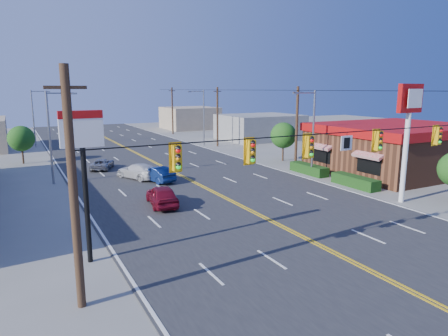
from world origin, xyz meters
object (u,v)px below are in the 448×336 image
kfc_pylon (408,119)px  pizza_hut_sign (83,155)px  car_white (138,172)px  kfc (395,148)px  signal_span (326,156)px  car_magenta (162,196)px  car_blue (156,175)px  car_silver (102,164)px

kfc_pylon → pizza_hut_sign: bearing=180.0°
pizza_hut_sign → car_white: bearing=66.7°
kfc → kfc_pylon: size_ratio=1.92×
kfc → pizza_hut_sign: 32.04m
car_white → signal_span: bearing=77.9°
kfc → car_white: 25.33m
kfc_pylon → car_magenta: (-15.86, 7.18, -5.31)m
kfc → car_white: (-23.80, 8.50, -1.69)m
signal_span → car_magenta: signal_span is taller
kfc_pylon → car_white: kfc_pylon is taller
signal_span → car_blue: 19.17m
pizza_hut_sign → car_blue: 17.25m
kfc → pizza_hut_sign: size_ratio=2.38×
kfc_pylon → car_silver: (-16.95, 22.43, -5.50)m
kfc_pylon → car_white: size_ratio=1.78×
kfc_pylon → car_silver: kfc_pylon is taller
kfc → car_blue: kfc is taller
pizza_hut_sign → car_blue: bearing=60.6°
signal_span → car_white: 21.27m
signal_span → car_magenta: bearing=113.0°
car_magenta → car_silver: (-1.09, 15.25, -0.19)m
signal_span → car_magenta: 12.83m
kfc → kfc_pylon: bearing=-138.0°
signal_span → car_silver: bearing=102.4°
car_blue → kfc: bearing=148.6°
pizza_hut_sign → signal_span: bearing=-20.2°
signal_span → pizza_hut_sign: bearing=159.8°
car_magenta → car_silver: car_magenta is taller
kfc → car_blue: 23.70m
car_white → pizza_hut_sign: bearing=44.2°
car_white → car_silver: bearing=-93.5°
car_silver → pizza_hut_sign: bearing=101.9°
car_blue → car_silver: (-3.12, 7.92, -0.14)m
kfc_pylon → signal_span: bearing=-160.2°
signal_span → pizza_hut_sign: (-10.88, 4.00, 0.30)m
car_blue → car_silver: bearing=-83.9°
kfc → car_silver: (-25.85, 14.43, -1.84)m
signal_span → car_silver: 27.41m
signal_span → car_white: (-3.78, 20.50, -4.19)m
kfc_pylon → car_blue: size_ratio=2.07×
signal_span → kfc_pylon: size_ratio=2.86×
pizza_hut_sign → car_silver: 23.46m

